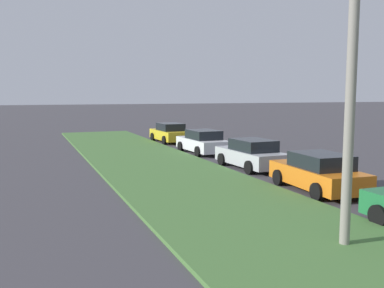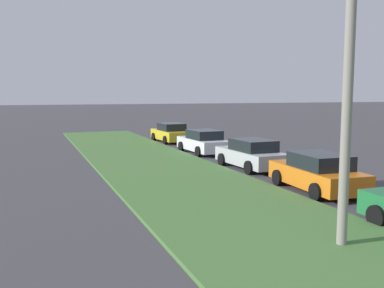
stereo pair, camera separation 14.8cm
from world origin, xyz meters
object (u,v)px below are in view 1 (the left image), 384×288
Objects in this scene: parked_car_silver at (251,154)px; streetlight at (366,64)px; parked_car_yellow at (170,133)px; parked_car_white at (203,142)px; parked_car_orange at (318,173)px.

streetlight is (-10.68, 3.00, 3.67)m from parked_car_silver.
parked_car_yellow is 23.67m from streetlight.
parked_car_yellow is at bearing -2.73° from parked_car_white.
parked_car_orange is 17.84m from parked_car_yellow.
parked_car_silver is 12.53m from parked_car_yellow.
parked_car_orange is at bearing 177.99° from parked_car_white.
parked_car_white is (11.22, 0.08, 0.00)m from parked_car_orange.
parked_car_orange is 1.01× the size of parked_car_yellow.
streetlight reaches higher than parked_car_white.
parked_car_orange is 1.00× the size of parked_car_silver.
streetlight is (-5.37, 2.93, 3.67)m from parked_car_orange.
parked_car_yellow is at bearing 3.50° from parked_car_orange.
parked_car_silver is 5.91m from parked_car_white.
parked_car_white is 1.00× the size of parked_car_yellow.
parked_car_orange is 0.59× the size of streetlight.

